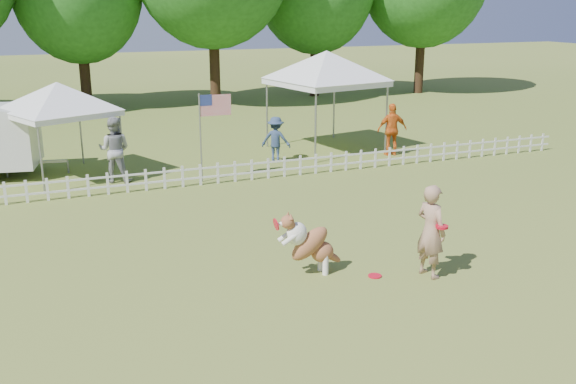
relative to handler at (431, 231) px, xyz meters
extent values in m
plane|color=#3F591C|center=(-1.19, 0.60, -0.88)|extent=(120.00, 120.00, 0.00)
imported|color=#9E785F|center=(0.00, 0.00, 0.00)|extent=(0.56, 0.72, 1.75)
cylinder|color=red|center=(-0.95, 0.32, -0.86)|extent=(0.26, 0.26, 0.02)
imported|color=gray|center=(-4.57, 8.85, 0.06)|extent=(1.11, 1.00, 1.86)
imported|color=navy|center=(0.49, 9.46, -0.15)|extent=(1.07, 0.96, 1.45)
imported|color=#D15A18|center=(4.40, 8.93, -0.01)|extent=(1.06, 0.57, 1.73)
camera|label=1|loc=(-6.45, -9.30, 3.98)|focal=40.00mm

